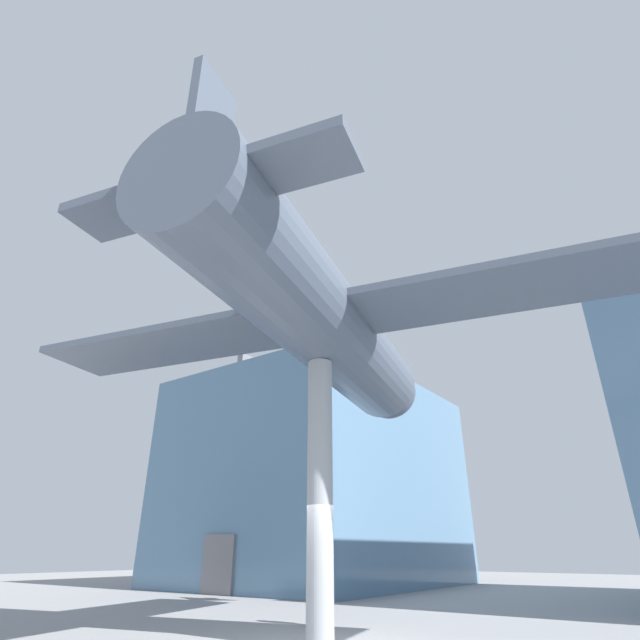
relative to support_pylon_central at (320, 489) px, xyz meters
The scene contains 4 objects.
glass_pavilion_left 18.42m from the support_pylon_central, 125.87° to the left, with size 11.67×14.73×10.74m.
support_pylon_central is the anchor object (origin of this frame).
suspended_airplane 3.94m from the support_pylon_central, 103.97° to the left, with size 16.02×12.76×3.69m.
visitor_person 3.60m from the support_pylon_central, 127.02° to the left, with size 0.45×0.33×1.56m.
Camera 1 is at (6.46, -8.90, 1.63)m, focal length 28.00 mm.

